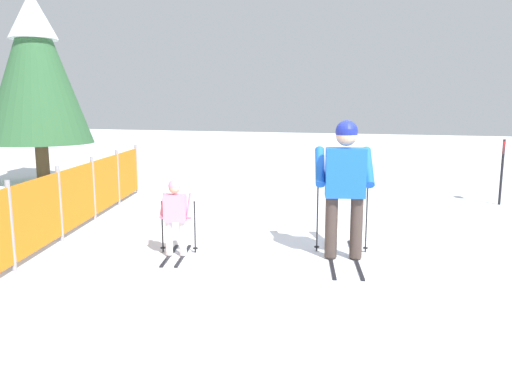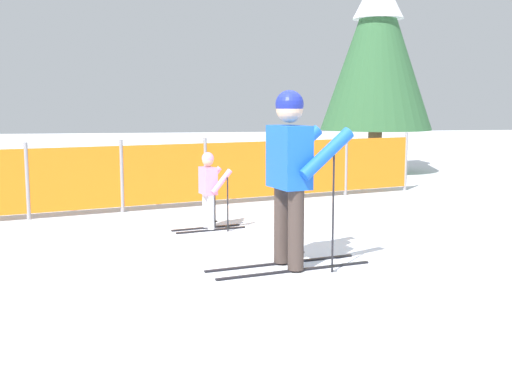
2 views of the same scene
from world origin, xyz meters
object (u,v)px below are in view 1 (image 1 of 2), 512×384
conifer_far (35,64)px  trail_marker (502,164)px  skier_adult (345,177)px  safety_fence (60,204)px  skier_child (175,212)px

conifer_far → trail_marker: bearing=-86.3°
skier_adult → trail_marker: skier_adult is taller
safety_fence → trail_marker: trail_marker is taller
skier_adult → skier_child: bearing=92.6°
conifer_far → trail_marker: size_ratio=3.69×
skier_adult → trail_marker: 5.23m
skier_child → conifer_far: conifer_far is taller
skier_child → trail_marker: bearing=-56.6°
skier_adult → safety_fence: bearing=83.0°
safety_fence → trail_marker: bearing=-51.6°
skier_child → safety_fence: bearing=70.3°
trail_marker → skier_adult: bearing=152.6°
safety_fence → trail_marker: 8.26m
skier_adult → skier_child: size_ratio=1.74×
skier_adult → safety_fence: size_ratio=0.23×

